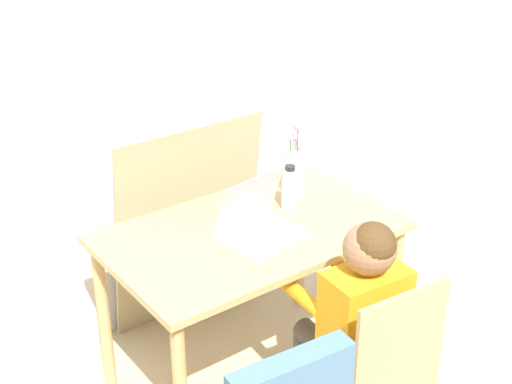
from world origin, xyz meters
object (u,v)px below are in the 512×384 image
chair_occupied (372,372)px  person_seated (355,310)px  flower_vase (295,168)px  water_bottle (290,189)px  laptop (257,222)px

chair_occupied → person_seated: 0.23m
flower_vase → water_bottle: size_ratio=1.76×
chair_occupied → person_seated: (0.01, 0.12, 0.20)m
chair_occupied → person_seated: person_seated is taller
person_seated → laptop: (-0.07, 0.50, 0.16)m
laptop → person_seated: bearing=-89.9°
chair_occupied → laptop: laptop is taller
flower_vase → person_seated: bearing=-112.2°
flower_vase → water_bottle: 0.16m
person_seated → water_bottle: person_seated is taller
chair_occupied → flower_vase: (0.30, 0.82, 0.43)m
chair_occupied → laptop: (-0.06, 0.62, 0.36)m
water_bottle → chair_occupied: bearing=-104.5°
flower_vase → water_bottle: flower_vase is taller
laptop → chair_occupied: bearing=-92.4°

